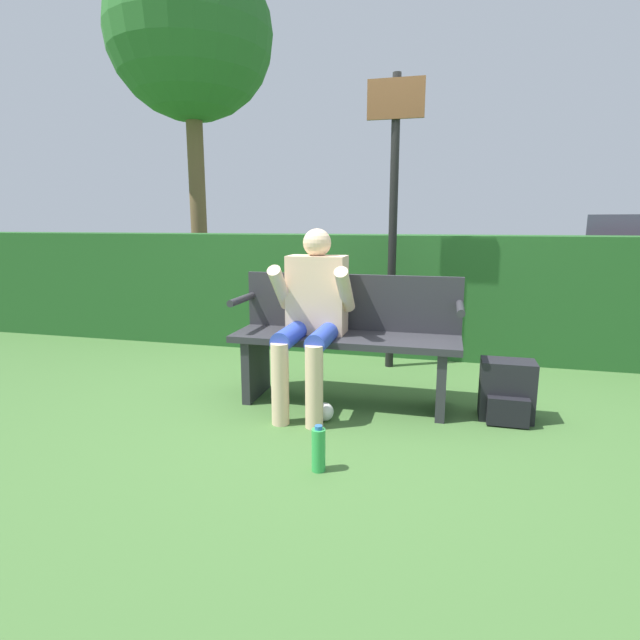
# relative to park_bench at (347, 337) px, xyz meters

# --- Properties ---
(ground_plane) EXTENTS (40.00, 40.00, 0.00)m
(ground_plane) POSITION_rel_park_bench_xyz_m (0.00, -0.06, -0.46)
(ground_plane) COLOR #426B33
(hedge_back) EXTENTS (12.00, 0.52, 1.13)m
(hedge_back) POSITION_rel_park_bench_xyz_m (0.00, 1.48, 0.10)
(hedge_back) COLOR #235623
(hedge_back) RESTS_ON ground
(park_bench) EXTENTS (1.54, 0.45, 0.88)m
(park_bench) POSITION_rel_park_bench_xyz_m (0.00, 0.00, 0.00)
(park_bench) COLOR #2D2D33
(park_bench) RESTS_ON ground
(person_seated) EXTENTS (0.53, 0.66, 1.20)m
(person_seated) POSITION_rel_park_bench_xyz_m (-0.21, -0.14, 0.21)
(person_seated) COLOR beige
(person_seated) RESTS_ON ground
(backpack) EXTENTS (0.33, 0.27, 0.39)m
(backpack) POSITION_rel_park_bench_xyz_m (1.06, -0.09, -0.28)
(backpack) COLOR black
(backpack) RESTS_ON ground
(water_bottle) EXTENTS (0.07, 0.07, 0.24)m
(water_bottle) POSITION_rel_park_bench_xyz_m (0.06, -1.03, -0.35)
(water_bottle) COLOR green
(water_bottle) RESTS_ON ground
(signpost) EXTENTS (0.45, 0.09, 2.40)m
(signpost) POSITION_rel_park_bench_xyz_m (0.20, 0.92, 0.96)
(signpost) COLOR black
(signpost) RESTS_ON ground
(parked_car) EXTENTS (2.69, 4.53, 1.41)m
(parked_car) POSITION_rel_park_bench_xyz_m (4.72, 10.40, 0.20)
(parked_car) COLOR maroon
(parked_car) RESTS_ON ground
(tree) EXTENTS (2.09, 2.09, 4.62)m
(tree) POSITION_rel_park_bench_xyz_m (-2.63, 2.95, 3.08)
(tree) COLOR brown
(tree) RESTS_ON ground
(litter_crumple) EXTENTS (0.12, 0.12, 0.12)m
(litter_crumple) POSITION_rel_park_bench_xyz_m (-0.06, -0.39, -0.40)
(litter_crumple) COLOR silver
(litter_crumple) RESTS_ON ground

